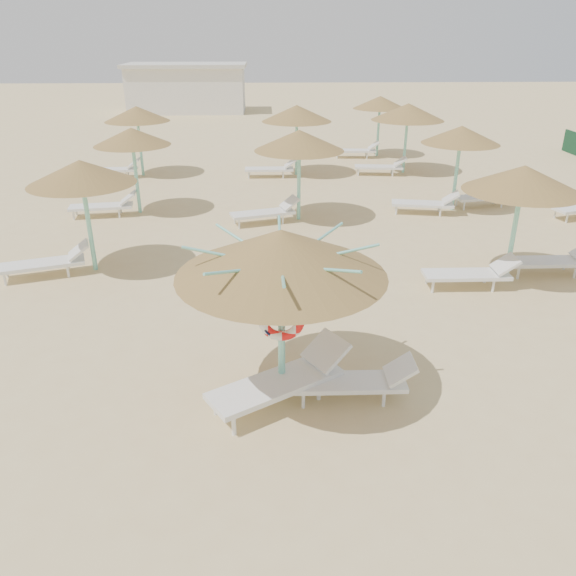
{
  "coord_description": "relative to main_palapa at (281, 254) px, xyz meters",
  "views": [
    {
      "loc": [
        -0.38,
        -7.25,
        5.27
      ],
      "look_at": [
        -0.06,
        1.41,
        1.3
      ],
      "focal_mm": 35.0,
      "sensor_mm": 36.0,
      "label": 1
    }
  ],
  "objects": [
    {
      "name": "ground",
      "position": [
        0.21,
        -0.19,
        -2.39
      ],
      "size": [
        120.0,
        120.0,
        0.0
      ],
      "primitive_type": "plane",
      "color": "#D5BB82",
      "rests_on": "ground"
    },
    {
      "name": "main_palapa",
      "position": [
        0.0,
        0.0,
        0.0
      ],
      "size": [
        3.08,
        3.08,
        2.76
      ],
      "color": "#7CD8C4",
      "rests_on": "ground"
    },
    {
      "name": "lounger_main_a",
      "position": [
        0.03,
        -0.17,
        -2.0
      ],
      "size": [
        2.31,
        1.8,
        0.83
      ],
      "rotation": [
        0.0,
        0.0,
        0.56
      ],
      "color": "white",
      "rests_on": "ground"
    },
    {
      "name": "lounger_main_b",
      "position": [
        1.18,
        -0.15,
        -2.07
      ],
      "size": [
        1.88,
        0.58,
        0.68
      ],
      "rotation": [
        0.0,
        0.0,
        -0.0
      ],
      "color": "white",
      "rests_on": "ground"
    },
    {
      "name": "palapa_field",
      "position": [
        2.94,
        10.77,
        -0.1
      ],
      "size": [
        20.13,
        16.83,
        2.72
      ],
      "color": "#7CD8C4",
      "rests_on": "ground"
    },
    {
      "name": "service_hut",
      "position": [
        -5.79,
        34.81,
        -0.75
      ],
      "size": [
        8.4,
        4.4,
        3.25
      ],
      "color": "silver",
      "rests_on": "ground"
    }
  ]
}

